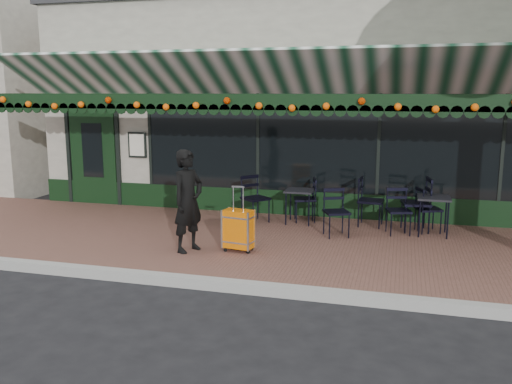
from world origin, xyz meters
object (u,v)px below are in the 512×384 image
(woman, at_px, (188,201))
(chair_b_left, at_px, (305,200))
(chair_a_front, at_px, (399,211))
(cafe_table_a, at_px, (434,201))
(chair_a_right, at_px, (429,210))
(chair_a_left, at_px, (416,204))
(suitcase, at_px, (238,230))
(cafe_table_b, at_px, (300,193))
(chair_b_front, at_px, (336,213))
(chair_b_right, at_px, (371,202))
(chair_solo, at_px, (255,199))

(woman, distance_m, chair_b_left, 2.85)
(woman, relative_size, chair_a_front, 1.97)
(cafe_table_a, bearing_deg, woman, -151.73)
(chair_a_right, bearing_deg, chair_a_left, 64.86)
(woman, height_order, chair_b_left, woman)
(suitcase, height_order, cafe_table_b, suitcase)
(suitcase, xyz_separation_m, chair_b_left, (0.66, 2.26, 0.08))
(chair_a_left, xyz_separation_m, chair_b_left, (-2.06, 0.21, -0.07))
(woman, xyz_separation_m, chair_a_front, (3.18, 1.93, -0.40))
(woman, height_order, cafe_table_b, woman)
(chair_b_front, bearing_deg, cafe_table_a, -6.37)
(suitcase, xyz_separation_m, chair_b_right, (1.91, 2.21, 0.12))
(woman, distance_m, suitcase, 0.91)
(cafe_table_b, distance_m, chair_b_right, 1.34)
(chair_a_left, height_order, chair_a_front, chair_a_left)
(chair_a_left, relative_size, chair_b_right, 1.07)
(woman, relative_size, suitcase, 1.56)
(cafe_table_a, xyz_separation_m, chair_b_front, (-1.62, -0.53, -0.19))
(woman, height_order, chair_b_right, woman)
(woman, xyz_separation_m, chair_a_right, (3.70, 2.21, -0.40))
(suitcase, relative_size, chair_b_right, 1.11)
(chair_a_front, xyz_separation_m, chair_b_left, (-1.77, 0.51, 0.02))
(chair_solo, bearing_deg, suitcase, -133.19)
(chair_a_front, height_order, chair_b_left, chair_b_left)
(chair_a_left, relative_size, chair_solo, 1.09)
(chair_a_right, xyz_separation_m, chair_b_front, (-1.55, -0.72, 0.01))
(chair_a_front, distance_m, chair_b_right, 0.69)
(chair_b_left, bearing_deg, suitcase, -31.34)
(chair_b_left, bearing_deg, chair_b_front, 22.23)
(chair_a_left, height_order, chair_b_front, chair_a_left)
(cafe_table_a, distance_m, chair_b_right, 1.17)
(chair_a_left, bearing_deg, suitcase, -62.68)
(chair_b_front, bearing_deg, chair_a_front, -1.73)
(suitcase, height_order, cafe_table_a, suitcase)
(chair_a_front, xyz_separation_m, chair_solo, (-2.67, 0.19, 0.05))
(suitcase, distance_m, chair_b_right, 2.92)
(chair_b_right, distance_m, chair_solo, 2.18)
(suitcase, bearing_deg, woman, -156.73)
(cafe_table_a, bearing_deg, chair_b_left, 169.92)
(cafe_table_a, height_order, chair_solo, chair_solo)
(chair_a_front, height_order, chair_b_front, chair_b_front)
(suitcase, height_order, chair_a_left, suitcase)
(chair_a_front, bearing_deg, chair_b_left, 148.03)
(woman, distance_m, chair_a_left, 4.14)
(cafe_table_b, distance_m, chair_a_right, 2.36)
(chair_a_right, height_order, chair_b_right, chair_b_right)
(suitcase, bearing_deg, chair_b_right, 58.65)
(chair_solo, bearing_deg, chair_a_front, -54.60)
(cafe_table_a, bearing_deg, chair_a_right, 110.18)
(chair_a_front, relative_size, chair_b_front, 0.98)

